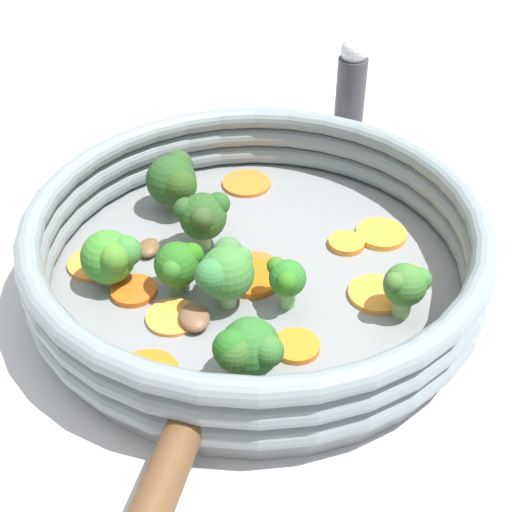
{
  "coord_description": "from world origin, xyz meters",
  "views": [
    {
      "loc": [
        0.18,
        0.43,
        0.4
      ],
      "look_at": [
        0.0,
        0.0,
        0.03
      ],
      "focal_mm": 50.0,
      "sensor_mm": 36.0,
      "label": 1
    }
  ],
  "objects_px": {
    "carrot_slice_1": "(251,267)",
    "mushroom_piece_0": "(149,248)",
    "broccoli_floret_4": "(174,180)",
    "carrot_slice_11": "(173,317)",
    "carrot_slice_10": "(147,374)",
    "broccoli_floret_2": "(247,349)",
    "broccoli_floret_3": "(287,279)",
    "mushroom_piece_1": "(194,317)",
    "broccoli_floret_7": "(111,257)",
    "carrot_slice_8": "(95,263)",
    "broccoli_floret_1": "(226,271)",
    "broccoli_floret_6": "(178,264)",
    "carrot_slice_5": "(252,278)",
    "broccoli_floret_0": "(203,216)",
    "broccoli_floret_5": "(406,285)",
    "salt_shaker": "(351,85)",
    "carrot_slice_7": "(410,277)",
    "carrot_slice_9": "(377,294)",
    "skillet": "(256,278)",
    "carrot_slice_2": "(296,346)",
    "carrot_slice_6": "(382,235)",
    "carrot_slice_4": "(247,183)",
    "carrot_slice_3": "(346,243)",
    "carrot_slice_0": "(134,291)"
  },
  "relations": [
    {
      "from": "carrot_slice_1",
      "to": "mushroom_piece_0",
      "type": "relative_size",
      "value": 1.5
    },
    {
      "from": "carrot_slice_1",
      "to": "broccoli_floret_4",
      "type": "xyz_separation_m",
      "value": [
        0.03,
        -0.11,
        0.03
      ]
    },
    {
      "from": "carrot_slice_1",
      "to": "carrot_slice_11",
      "type": "bearing_deg",
      "value": 21.92
    },
    {
      "from": "carrot_slice_10",
      "to": "broccoli_floret_2",
      "type": "height_order",
      "value": "broccoli_floret_2"
    },
    {
      "from": "broccoli_floret_3",
      "to": "mushroom_piece_1",
      "type": "bearing_deg",
      "value": -7.11
    },
    {
      "from": "broccoli_floret_7",
      "to": "broccoli_floret_4",
      "type": "bearing_deg",
      "value": -133.13
    },
    {
      "from": "carrot_slice_1",
      "to": "carrot_slice_8",
      "type": "distance_m",
      "value": 0.13
    },
    {
      "from": "broccoli_floret_1",
      "to": "broccoli_floret_6",
      "type": "xyz_separation_m",
      "value": [
        0.03,
        -0.03,
        -0.01
      ]
    },
    {
      "from": "carrot_slice_5",
      "to": "broccoli_floret_0",
      "type": "height_order",
      "value": "broccoli_floret_0"
    },
    {
      "from": "broccoli_floret_5",
      "to": "carrot_slice_10",
      "type": "bearing_deg",
      "value": -4.23
    },
    {
      "from": "salt_shaker",
      "to": "carrot_slice_7",
      "type": "bearing_deg",
      "value": 70.91
    },
    {
      "from": "carrot_slice_1",
      "to": "carrot_slice_9",
      "type": "bearing_deg",
      "value": 139.17
    },
    {
      "from": "broccoli_floret_1",
      "to": "mushroom_piece_1",
      "type": "distance_m",
      "value": 0.04
    },
    {
      "from": "carrot_slice_9",
      "to": "broccoli_floret_4",
      "type": "relative_size",
      "value": 0.82
    },
    {
      "from": "carrot_slice_1",
      "to": "mushroom_piece_1",
      "type": "relative_size",
      "value": 1.18
    },
    {
      "from": "broccoli_floret_2",
      "to": "broccoli_floret_4",
      "type": "relative_size",
      "value": 0.88
    },
    {
      "from": "skillet",
      "to": "broccoli_floret_2",
      "type": "relative_size",
      "value": 7.21
    },
    {
      "from": "carrot_slice_2",
      "to": "carrot_slice_6",
      "type": "xyz_separation_m",
      "value": [
        -0.13,
        -0.09,
        0.0
      ]
    },
    {
      "from": "carrot_slice_2",
      "to": "carrot_slice_9",
      "type": "xyz_separation_m",
      "value": [
        -0.09,
        -0.03,
        -0.0
      ]
    },
    {
      "from": "broccoli_floret_5",
      "to": "salt_shaker",
      "type": "xyz_separation_m",
      "value": [
        -0.13,
        -0.31,
        0.01
      ]
    },
    {
      "from": "carrot_slice_2",
      "to": "mushroom_piece_0",
      "type": "xyz_separation_m",
      "value": [
        0.07,
        -0.15,
        0.0
      ]
    },
    {
      "from": "carrot_slice_10",
      "to": "carrot_slice_4",
      "type": "bearing_deg",
      "value": -128.18
    },
    {
      "from": "carrot_slice_3",
      "to": "broccoli_floret_0",
      "type": "bearing_deg",
      "value": -21.66
    },
    {
      "from": "carrot_slice_0",
      "to": "broccoli_floret_2",
      "type": "xyz_separation_m",
      "value": [
        -0.05,
        0.12,
        0.03
      ]
    },
    {
      "from": "carrot_slice_11",
      "to": "broccoli_floret_3",
      "type": "height_order",
      "value": "broccoli_floret_3"
    },
    {
      "from": "carrot_slice_6",
      "to": "broccoli_floret_6",
      "type": "height_order",
      "value": "broccoli_floret_6"
    },
    {
      "from": "carrot_slice_0",
      "to": "carrot_slice_10",
      "type": "bearing_deg",
      "value": 80.49
    },
    {
      "from": "carrot_slice_5",
      "to": "broccoli_floret_7",
      "type": "height_order",
      "value": "broccoli_floret_7"
    },
    {
      "from": "mushroom_piece_1",
      "to": "carrot_slice_8",
      "type": "bearing_deg",
      "value": -61.64
    },
    {
      "from": "carrot_slice_3",
      "to": "broccoli_floret_0",
      "type": "distance_m",
      "value": 0.13
    },
    {
      "from": "broccoli_floret_4",
      "to": "mushroom_piece_1",
      "type": "bearing_deg",
      "value": 77.25
    },
    {
      "from": "carrot_slice_0",
      "to": "carrot_slice_7",
      "type": "distance_m",
      "value": 0.23
    },
    {
      "from": "carrot_slice_9",
      "to": "broccoli_floret_0",
      "type": "relative_size",
      "value": 0.87
    },
    {
      "from": "broccoli_floret_4",
      "to": "broccoli_floret_3",
      "type": "bearing_deg",
      "value": 103.3
    },
    {
      "from": "skillet",
      "to": "carrot_slice_5",
      "type": "bearing_deg",
      "value": 54.75
    },
    {
      "from": "carrot_slice_10",
      "to": "broccoli_floret_7",
      "type": "bearing_deg",
      "value": -92.25
    },
    {
      "from": "carrot_slice_4",
      "to": "carrot_slice_7",
      "type": "bearing_deg",
      "value": 110.19
    },
    {
      "from": "carrot_slice_2",
      "to": "carrot_slice_10",
      "type": "height_order",
      "value": "carrot_slice_2"
    },
    {
      "from": "carrot_slice_8",
      "to": "broccoli_floret_2",
      "type": "bearing_deg",
      "value": 112.35
    },
    {
      "from": "carrot_slice_2",
      "to": "broccoli_floret_6",
      "type": "bearing_deg",
      "value": -58.57
    },
    {
      "from": "carrot_slice_7",
      "to": "broccoli_floret_6",
      "type": "height_order",
      "value": "broccoli_floret_6"
    },
    {
      "from": "carrot_slice_9",
      "to": "broccoli_floret_4",
      "type": "xyz_separation_m",
      "value": [
        0.11,
        -0.18,
        0.03
      ]
    },
    {
      "from": "carrot_slice_4",
      "to": "broccoli_floret_4",
      "type": "height_order",
      "value": "broccoli_floret_4"
    },
    {
      "from": "skillet",
      "to": "broccoli_floret_7",
      "type": "relative_size",
      "value": 7.28
    },
    {
      "from": "broccoli_floret_0",
      "to": "broccoli_floret_1",
      "type": "height_order",
      "value": "same"
    },
    {
      "from": "carrot_slice_2",
      "to": "salt_shaker",
      "type": "relative_size",
      "value": 0.32
    },
    {
      "from": "broccoli_floret_5",
      "to": "broccoli_floret_2",
      "type": "bearing_deg",
      "value": 6.6
    },
    {
      "from": "broccoli_floret_1",
      "to": "broccoli_floret_3",
      "type": "xyz_separation_m",
      "value": [
        -0.04,
        0.02,
        -0.01
      ]
    },
    {
      "from": "carrot_slice_0",
      "to": "carrot_slice_3",
      "type": "bearing_deg",
      "value": 176.7
    },
    {
      "from": "carrot_slice_10",
      "to": "broccoli_floret_4",
      "type": "height_order",
      "value": "broccoli_floret_4"
    }
  ]
}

